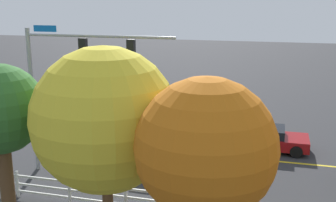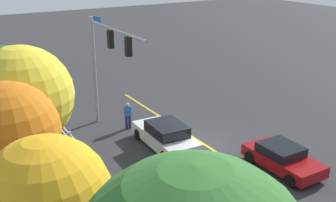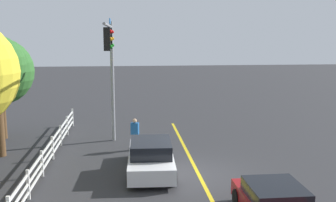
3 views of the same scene
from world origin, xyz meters
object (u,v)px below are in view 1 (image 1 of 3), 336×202
object	(u,v)px
car_1	(158,152)
car_0	(268,138)
tree_2	(206,149)
tree_4	(105,120)
pedestrian	(87,146)
tree_5	(0,112)

from	to	relation	value
car_1	car_0	bearing A→B (deg)	-141.91
tree_2	tree_4	distance (m)	3.45
car_1	pedestrian	bearing A→B (deg)	12.70
car_1	tree_2	world-z (taller)	tree_2
pedestrian	tree_2	xyz separation A→B (m)	(-7.19, 8.02, 3.43)
pedestrian	tree_2	world-z (taller)	tree_2
tree_4	tree_5	bearing A→B (deg)	-1.38
tree_4	tree_5	xyz separation A→B (m)	(3.64, -0.09, -0.03)
tree_5	pedestrian	bearing A→B (deg)	-87.17
car_1	tree_2	size ratio (longest dim) A/B	0.77
pedestrian	tree_4	distance (m)	8.64
car_1	tree_5	bearing A→B (deg)	69.42
tree_2	pedestrian	bearing A→B (deg)	-48.10
pedestrian	tree_4	world-z (taller)	tree_4
car_1	tree_5	xyz separation A→B (m)	(3.10, 7.32, 3.78)
pedestrian	car_1	bearing A→B (deg)	-154.07
car_0	tree_4	size ratio (longest dim) A/B	0.61
tree_2	tree_5	distance (m)	6.99
tree_5	tree_2	bearing A→B (deg)	169.11
car_0	tree_4	xyz separation A→B (m)	(4.62, 11.12, 3.89)
pedestrian	tree_2	bearing A→B (deg)	147.48
car_1	tree_4	world-z (taller)	tree_4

